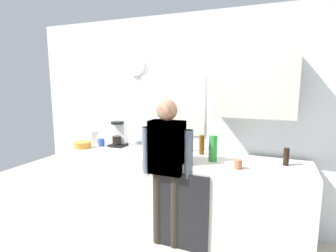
% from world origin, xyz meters
% --- Properties ---
extents(ground_plane, '(8.00, 8.00, 0.00)m').
position_xyz_m(ground_plane, '(0.00, 0.00, 0.00)').
color(ground_plane, beige).
extents(kitchen_counter, '(2.88, 0.64, 0.94)m').
position_xyz_m(kitchen_counter, '(0.00, 0.30, 0.47)').
color(kitchen_counter, beige).
rests_on(kitchen_counter, ground_plane).
extents(dishwasher_panel, '(0.56, 0.02, 0.84)m').
position_xyz_m(dishwasher_panel, '(0.19, -0.03, 0.42)').
color(dishwasher_panel, black).
rests_on(dishwasher_panel, ground_plane).
extents(back_wall_assembly, '(4.48, 0.42, 2.60)m').
position_xyz_m(back_wall_assembly, '(0.10, 0.70, 1.36)').
color(back_wall_assembly, silver).
rests_on(back_wall_assembly, ground_plane).
extents(coffee_maker, '(0.20, 0.20, 0.33)m').
position_xyz_m(coffee_maker, '(-0.87, 0.45, 1.08)').
color(coffee_maker, black).
rests_on(coffee_maker, kitchen_counter).
extents(bottle_clear_soda, '(0.09, 0.09, 0.28)m').
position_xyz_m(bottle_clear_soda, '(0.44, 0.23, 1.08)').
color(bottle_clear_soda, '#2D8C33').
rests_on(bottle_clear_soda, kitchen_counter).
extents(bottle_amber_beer, '(0.06, 0.06, 0.23)m').
position_xyz_m(bottle_amber_beer, '(0.26, 0.45, 1.05)').
color(bottle_amber_beer, brown).
rests_on(bottle_amber_beer, kitchen_counter).
extents(bottle_green_wine, '(0.07, 0.07, 0.30)m').
position_xyz_m(bottle_green_wine, '(0.03, 0.10, 1.09)').
color(bottle_green_wine, '#195923').
rests_on(bottle_green_wine, kitchen_counter).
extents(bottle_dark_sauce, '(0.06, 0.06, 0.18)m').
position_xyz_m(bottle_dark_sauce, '(1.16, 0.36, 1.03)').
color(bottle_dark_sauce, black).
rests_on(bottle_dark_sauce, kitchen_counter).
extents(bottle_red_vinegar, '(0.06, 0.06, 0.22)m').
position_xyz_m(bottle_red_vinegar, '(0.07, 0.51, 1.05)').
color(bottle_red_vinegar, maroon).
rests_on(bottle_red_vinegar, kitchen_counter).
extents(cup_terracotta_mug, '(0.08, 0.08, 0.09)m').
position_xyz_m(cup_terracotta_mug, '(0.72, 0.06, 0.98)').
color(cup_terracotta_mug, '#B26647').
rests_on(cup_terracotta_mug, kitchen_counter).
extents(cup_blue_mug, '(0.08, 0.08, 0.10)m').
position_xyz_m(cup_blue_mug, '(-1.08, 0.34, 0.99)').
color(cup_blue_mug, '#3351B2').
rests_on(cup_blue_mug, kitchen_counter).
extents(mixing_bowl, '(0.22, 0.22, 0.08)m').
position_xyz_m(mixing_bowl, '(-1.25, 0.18, 0.98)').
color(mixing_bowl, orange).
rests_on(mixing_bowl, kitchen_counter).
extents(potted_plant, '(0.15, 0.15, 0.23)m').
position_xyz_m(potted_plant, '(0.14, 0.19, 1.07)').
color(potted_plant, '#9E5638').
rests_on(potted_plant, kitchen_counter).
extents(dish_soap, '(0.06, 0.06, 0.18)m').
position_xyz_m(dish_soap, '(-0.40, 0.51, 1.02)').
color(dish_soap, green).
rests_on(dish_soap, kitchen_counter).
extents(storage_canister, '(0.14, 0.14, 0.17)m').
position_xyz_m(storage_canister, '(-1.30, 0.46, 1.02)').
color(storage_canister, silver).
rests_on(storage_canister, kitchen_counter).
extents(person_at_sink, '(0.57, 0.22, 1.60)m').
position_xyz_m(person_at_sink, '(0.00, 0.00, 0.95)').
color(person_at_sink, '#3F4766').
rests_on(person_at_sink, ground_plane).
extents(person_guest, '(0.57, 0.22, 1.60)m').
position_xyz_m(person_guest, '(0.00, 0.00, 0.95)').
color(person_guest, brown).
rests_on(person_guest, ground_plane).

